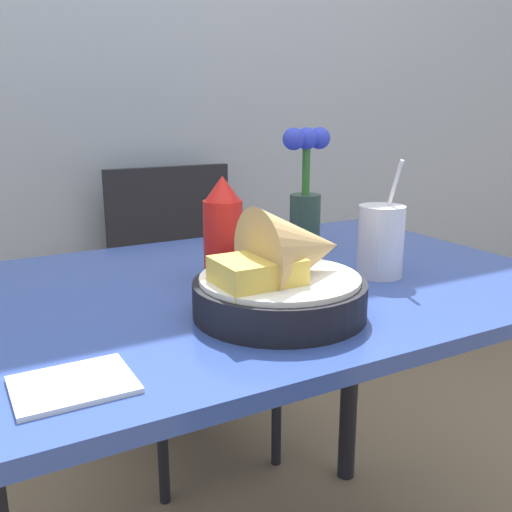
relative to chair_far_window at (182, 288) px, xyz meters
The scene contains 8 objects.
wall_window 0.82m from the chair_far_window, 124.89° to the left, with size 7.00×0.06×2.60m.
dining_table 0.76m from the chair_far_window, 101.35° to the right, with size 1.08×0.73×0.76m.
chair_far_window is the anchor object (origin of this frame).
food_basket 0.98m from the chair_far_window, 101.90° to the right, with size 0.26×0.26×0.17m.
ketchup_bottle 0.80m from the chair_far_window, 105.42° to the right, with size 0.07×0.07×0.19m.
drink_cup 0.88m from the chair_far_window, 85.47° to the right, with size 0.08×0.08×0.21m.
flower_vase 0.70m from the chair_far_window, 84.17° to the right, with size 0.11×0.07×0.26m.
napkin 1.15m from the chair_far_window, 117.66° to the right, with size 0.13×0.10×0.01m.
Camera 1 is at (-0.47, -0.85, 1.06)m, focal length 40.00 mm.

